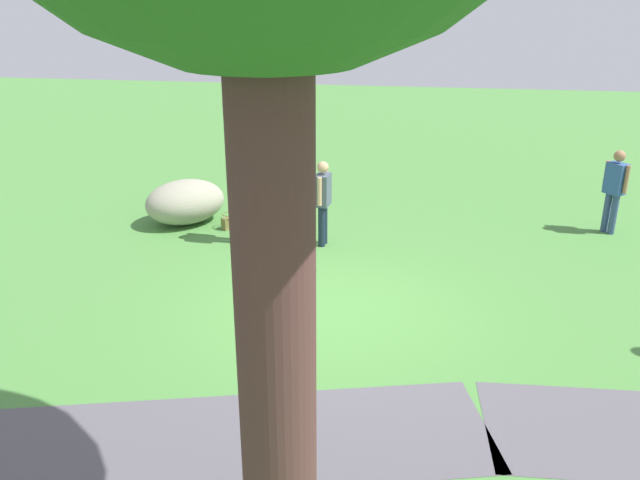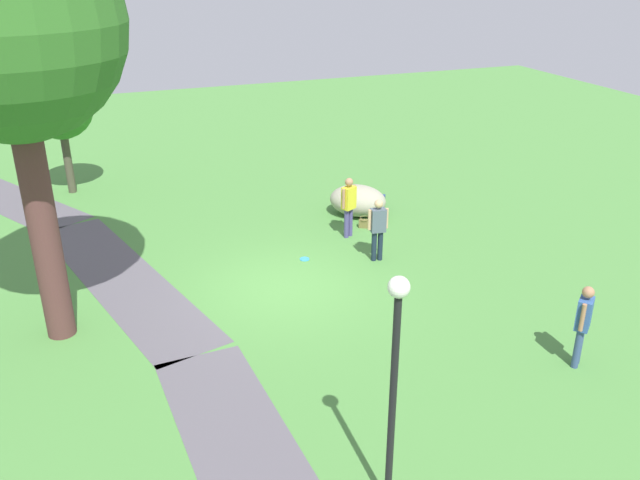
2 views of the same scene
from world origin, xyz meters
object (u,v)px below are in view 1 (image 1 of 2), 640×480
object	(u,v)px
backpack_by_boulder	(187,200)
passerby_on_path	(615,186)
lawn_boulder	(185,202)
frisbee_on_grass	(268,278)
woman_with_handbag	(236,193)
handbag_on_grass	(229,222)
man_near_boulder	(323,198)

from	to	relation	value
backpack_by_boulder	passerby_on_path	bearing A→B (deg)	179.23
lawn_boulder	frisbee_on_grass	bearing A→B (deg)	133.04
passerby_on_path	backpack_by_boulder	world-z (taller)	passerby_on_path
lawn_boulder	woman_with_handbag	size ratio (longest dim) A/B	1.25
lawn_boulder	handbag_on_grass	world-z (taller)	lawn_boulder
passerby_on_path	woman_with_handbag	bearing A→B (deg)	12.99
lawn_boulder	passerby_on_path	xyz separation A→B (m)	(-8.40, -0.75, 0.51)
backpack_by_boulder	woman_with_handbag	bearing A→B (deg)	133.40
man_near_boulder	passerby_on_path	world-z (taller)	passerby_on_path
backpack_by_boulder	frisbee_on_grass	size ratio (longest dim) A/B	1.67
lawn_boulder	passerby_on_path	distance (m)	8.45
passerby_on_path	handbag_on_grass	world-z (taller)	passerby_on_path
woman_with_handbag	man_near_boulder	size ratio (longest dim) A/B	1.03
man_near_boulder	woman_with_handbag	bearing A→B (deg)	3.21
woman_with_handbag	lawn_boulder	bearing A→B (deg)	-32.81
lawn_boulder	man_near_boulder	distance (m)	3.10
handbag_on_grass	man_near_boulder	bearing A→B (deg)	164.01
woman_with_handbag	man_near_boulder	distance (m)	1.61
frisbee_on_grass	woman_with_handbag	bearing A→B (deg)	-59.25
woman_with_handbag	frisbee_on_grass	world-z (taller)	woman_with_handbag
man_near_boulder	passerby_on_path	size ratio (longest dim) A/B	0.97
handbag_on_grass	passerby_on_path	bearing A→B (deg)	-172.61
woman_with_handbag	handbag_on_grass	size ratio (longest dim) A/B	4.48
man_near_boulder	handbag_on_grass	xyz separation A→B (m)	(1.99, -0.57, -0.78)
man_near_boulder	frisbee_on_grass	xyz separation A→B (m)	(0.66, 1.68, -0.91)
lawn_boulder	handbag_on_grass	size ratio (longest dim) A/B	5.61
woman_with_handbag	backpack_by_boulder	size ratio (longest dim) A/B	4.14
man_near_boulder	frisbee_on_grass	bearing A→B (deg)	68.41
woman_with_handbag	backpack_by_boulder	bearing A→B (deg)	-46.60
lawn_boulder	passerby_on_path	bearing A→B (deg)	-174.87
woman_with_handbag	frisbee_on_grass	distance (m)	2.07
lawn_boulder	handbag_on_grass	distance (m)	1.03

